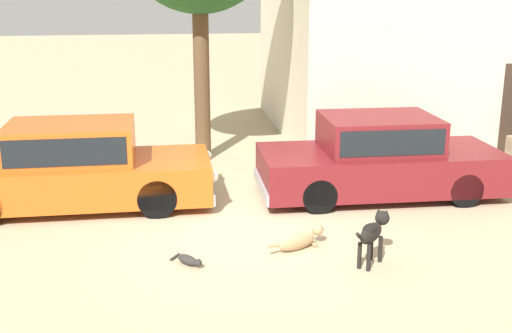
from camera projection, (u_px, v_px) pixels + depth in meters
name	position (u px, v px, depth m)	size (l,w,h in m)	color
ground_plane	(249.00, 223.00, 10.61)	(80.00, 80.00, 0.00)	tan
parked_sedan_nearest	(74.00, 166.00, 11.24)	(4.77, 1.78, 1.48)	#D15619
parked_sedan_second	(379.00, 157.00, 11.84)	(4.50, 1.88, 1.48)	maroon
stray_dog_spotted	(373.00, 231.00, 8.98)	(0.71, 0.75, 0.72)	black
stray_dog_tan	(301.00, 239.00, 9.57)	(0.98, 0.53, 0.35)	tan
stray_cat	(189.00, 260.00, 9.04)	(0.44, 0.55, 0.15)	#2D2B28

